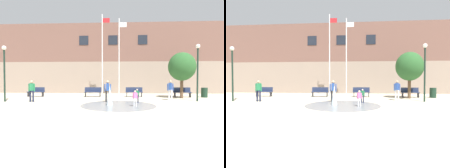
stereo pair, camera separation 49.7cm
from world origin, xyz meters
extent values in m
plane|color=#BCB299|center=(0.00, 0.00, 0.00)|extent=(100.00, 100.00, 0.00)
cube|color=gray|center=(0.00, 17.48, 1.90)|extent=(36.00, 6.00, 3.79)
cube|color=brown|center=(0.00, 17.48, 6.11)|extent=(36.00, 6.00, 4.64)
cube|color=#1E232D|center=(-3.50, 14.46, 6.35)|extent=(1.10, 0.06, 1.10)
cube|color=#1E232D|center=(0.00, 14.46, 6.35)|extent=(1.10, 0.06, 1.10)
cube|color=#1E232D|center=(3.50, 14.46, 6.35)|extent=(1.10, 0.06, 1.10)
cylinder|color=gray|center=(0.74, 4.85, 0.00)|extent=(4.82, 4.82, 0.01)
cone|color=silver|center=(0.20, 4.89, 0.65)|extent=(0.41, 0.41, 1.29)
cube|color=#28282D|center=(-7.98, 10.05, 0.22)|extent=(0.06, 0.40, 0.44)
cube|color=#28282D|center=(-6.58, 10.05, 0.22)|extent=(0.06, 0.40, 0.44)
cube|color=#232D4C|center=(-7.28, 10.05, 0.47)|extent=(1.60, 0.44, 0.05)
cube|color=#232D4C|center=(-7.28, 10.25, 0.70)|extent=(1.60, 0.04, 0.42)
cube|color=#28282D|center=(-2.45, 10.16, 0.22)|extent=(0.06, 0.40, 0.44)
cube|color=#28282D|center=(-1.05, 10.16, 0.22)|extent=(0.06, 0.40, 0.44)
cube|color=#232D4C|center=(-1.75, 10.16, 0.47)|extent=(1.60, 0.44, 0.05)
cube|color=#232D4C|center=(-1.75, 10.36, 0.70)|extent=(1.60, 0.04, 0.42)
cube|color=#28282D|center=(1.50, 10.31, 0.22)|extent=(0.06, 0.40, 0.44)
cube|color=#28282D|center=(2.90, 10.31, 0.22)|extent=(0.06, 0.40, 0.44)
cube|color=#232D4C|center=(2.20, 10.31, 0.47)|extent=(1.60, 0.44, 0.05)
cube|color=#232D4C|center=(2.20, 10.51, 0.70)|extent=(1.60, 0.04, 0.42)
cube|color=#28282D|center=(5.99, 10.23, 0.22)|extent=(0.06, 0.40, 0.44)
cube|color=#28282D|center=(7.39, 10.23, 0.22)|extent=(0.06, 0.40, 0.44)
cube|color=#232D4C|center=(6.69, 10.23, 0.47)|extent=(1.60, 0.44, 0.05)
cube|color=#232D4C|center=(6.69, 10.43, 0.70)|extent=(1.60, 0.04, 0.42)
cylinder|color=silver|center=(1.73, 4.43, 0.26)|extent=(0.07, 0.07, 0.52)
cylinder|color=silver|center=(1.87, 4.43, 0.26)|extent=(0.07, 0.07, 0.52)
cube|color=pink|center=(1.80, 4.43, 0.69)|extent=(0.22, 0.15, 0.33)
sphere|color=beige|center=(1.80, 4.43, 0.92)|extent=(0.13, 0.13, 0.13)
cylinder|color=pink|center=(1.67, 4.43, 0.65)|extent=(0.05, 0.05, 0.34)
cylinder|color=pink|center=(1.93, 4.43, 0.65)|extent=(0.05, 0.05, 0.34)
cylinder|color=silver|center=(4.77, 7.77, 0.42)|extent=(0.12, 0.12, 0.84)
cylinder|color=silver|center=(4.99, 7.77, 0.42)|extent=(0.12, 0.12, 0.84)
cube|color=#284C9E|center=(4.88, 7.77, 1.11)|extent=(0.35, 0.39, 0.54)
sphere|color=tan|center=(4.88, 7.77, 1.48)|extent=(0.21, 0.21, 0.21)
cylinder|color=#284C9E|center=(4.67, 7.77, 1.05)|extent=(0.08, 0.08, 0.55)
cylinder|color=#284C9E|center=(5.09, 7.77, 1.05)|extent=(0.08, 0.08, 0.55)
cylinder|color=#1E233D|center=(-5.78, 6.23, 0.42)|extent=(0.12, 0.12, 0.84)
cylinder|color=#1E233D|center=(-5.56, 6.23, 0.42)|extent=(0.12, 0.12, 0.84)
cube|color=#237547|center=(-5.67, 6.23, 1.11)|extent=(0.39, 0.37, 0.54)
sphere|color=tan|center=(-5.67, 6.23, 1.48)|extent=(0.21, 0.21, 0.21)
cylinder|color=#237547|center=(-5.88, 6.23, 1.05)|extent=(0.08, 0.08, 0.55)
cylinder|color=#237547|center=(-5.46, 6.23, 1.05)|extent=(0.08, 0.08, 0.55)
cylinder|color=#28282D|center=(-0.16, 6.41, 0.42)|extent=(0.12, 0.12, 0.84)
cylinder|color=#28282D|center=(0.06, 6.41, 0.42)|extent=(0.12, 0.12, 0.84)
cube|color=#284C9E|center=(-0.05, 6.41, 1.11)|extent=(0.20, 0.34, 0.54)
sphere|color=tan|center=(-0.05, 6.41, 1.48)|extent=(0.21, 0.21, 0.21)
cylinder|color=#284C9E|center=(-0.26, 6.41, 1.05)|extent=(0.08, 0.08, 0.55)
cylinder|color=#284C9E|center=(0.16, 6.41, 1.05)|extent=(0.08, 0.08, 0.55)
cylinder|color=#1E233D|center=(2.02, 6.16, 0.26)|extent=(0.07, 0.07, 0.52)
cylinder|color=#1E233D|center=(2.16, 6.16, 0.26)|extent=(0.07, 0.07, 0.52)
cube|color=#237547|center=(2.09, 6.16, 0.69)|extent=(0.21, 0.24, 0.33)
sphere|color=beige|center=(2.09, 6.16, 0.92)|extent=(0.13, 0.13, 0.13)
cylinder|color=#237547|center=(1.96, 6.16, 0.65)|extent=(0.05, 0.05, 0.34)
cylinder|color=#237547|center=(2.22, 6.16, 0.65)|extent=(0.05, 0.05, 0.34)
cylinder|color=silver|center=(-0.94, 11.15, 4.10)|extent=(0.10, 0.10, 8.19)
cube|color=#B21E23|center=(-0.54, 11.15, 7.57)|extent=(0.70, 0.02, 0.45)
cylinder|color=silver|center=(0.75, 11.15, 3.87)|extent=(0.10, 0.10, 7.74)
cube|color=silver|center=(1.15, 11.15, 7.11)|extent=(0.70, 0.02, 0.45)
cylinder|color=#192D23|center=(-7.79, 6.30, 1.93)|extent=(0.12, 0.12, 3.86)
sphere|color=white|center=(-7.79, 6.30, 4.02)|extent=(0.32, 0.32, 0.32)
cylinder|color=#192D23|center=(6.74, 7.17, 2.01)|extent=(0.12, 0.12, 4.01)
sphere|color=white|center=(6.74, 7.17, 4.17)|extent=(0.32, 0.32, 0.32)
cylinder|color=#193323|center=(8.67, 10.17, 0.45)|extent=(0.56, 0.56, 0.90)
cylinder|color=brown|center=(6.34, 9.43, 0.78)|extent=(0.27, 0.27, 1.55)
ellipsoid|color=#285628|center=(6.34, 9.43, 2.81)|extent=(2.36, 2.36, 2.51)
camera|label=1|loc=(0.90, -6.36, 1.66)|focal=28.00mm
camera|label=2|loc=(1.40, -6.33, 1.66)|focal=28.00mm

